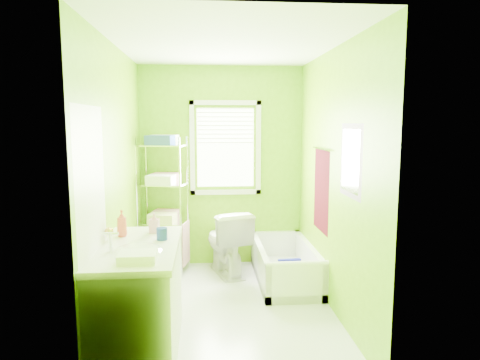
{
  "coord_description": "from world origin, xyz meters",
  "views": [
    {
      "loc": [
        -0.21,
        -4.13,
        1.88
      ],
      "look_at": [
        0.14,
        0.25,
        1.29
      ],
      "focal_mm": 32.0,
      "sensor_mm": 36.0,
      "label": 1
    }
  ],
  "objects": [
    {
      "name": "room_envelope",
      "position": [
        0.0,
        0.0,
        1.55
      ],
      "size": [
        2.14,
        2.94,
        2.62
      ],
      "color": "#6BA908",
      "rests_on": "ground"
    },
    {
      "name": "wire_shelf_unit",
      "position": [
        -0.72,
        1.18,
        1.06
      ],
      "size": [
        0.64,
        0.52,
        1.73
      ],
      "color": "silver",
      "rests_on": "ground"
    },
    {
      "name": "window",
      "position": [
        0.05,
        1.42,
        1.61
      ],
      "size": [
        0.92,
        0.05,
        1.22
      ],
      "color": "white",
      "rests_on": "ground"
    },
    {
      "name": "door",
      "position": [
        -1.04,
        -1.0,
        1.0
      ],
      "size": [
        0.09,
        0.8,
        2.0
      ],
      "color": "white",
      "rests_on": "ground"
    },
    {
      "name": "toilet",
      "position": [
        0.04,
        1.03,
        0.41
      ],
      "size": [
        0.66,
        0.9,
        0.82
      ],
      "primitive_type": "imported",
      "rotation": [
        0.0,
        0.0,
        3.42
      ],
      "color": "white",
      "rests_on": "ground"
    },
    {
      "name": "right_wall_decor",
      "position": [
        1.04,
        -0.02,
        1.32
      ],
      "size": [
        0.04,
        1.48,
        1.17
      ],
      "color": "#470810",
      "rests_on": "ground"
    },
    {
      "name": "bathtub",
      "position": [
        0.72,
        0.7,
        0.15
      ],
      "size": [
        0.66,
        1.42,
        0.46
      ],
      "color": "white",
      "rests_on": "ground"
    },
    {
      "name": "vanity",
      "position": [
        -0.75,
        -0.81,
        0.49
      ],
      "size": [
        0.63,
        1.22,
        1.14
      ],
      "color": "white",
      "rests_on": "ground"
    },
    {
      "name": "ground",
      "position": [
        0.0,
        0.0,
        0.0
      ],
      "size": [
        2.9,
        2.9,
        0.0
      ],
      "primitive_type": "plane",
      "color": "silver",
      "rests_on": "ground"
    }
  ]
}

